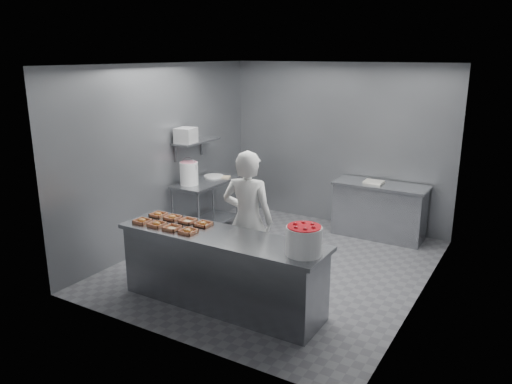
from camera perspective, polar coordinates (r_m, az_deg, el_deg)
floor at (r=7.25m, az=2.24°, el=-8.35°), size 4.50×4.50×0.00m
ceiling at (r=6.62m, az=2.50°, el=14.38°), size 4.50×4.50×0.00m
wall_back at (r=8.81m, az=9.37°, el=5.33°), size 4.00×0.04×2.80m
wall_left at (r=7.92m, az=-10.50°, el=4.13°), size 0.04×4.50×2.80m
wall_right at (r=6.14m, az=19.02°, el=0.20°), size 0.04×4.50×2.80m
service_counter at (r=6.01m, az=-3.94°, el=-8.88°), size 2.60×0.70×0.90m
prep_table at (r=8.35m, az=-5.72°, el=-0.79°), size 0.60×1.20×0.90m
back_counter at (r=8.43m, az=13.90°, el=-2.04°), size 1.50×0.60×0.90m
wall_shelf at (r=8.24m, az=-6.86°, el=5.78°), size 0.35×0.90×0.03m
tray_0 at (r=6.38m, az=-12.87°, el=-3.24°), size 0.19×0.18×0.06m
tray_1 at (r=6.22m, az=-11.26°, el=-3.63°), size 0.19×0.18×0.06m
tray_2 at (r=6.07m, az=-9.54°, el=-4.06°), size 0.19×0.18×0.04m
tray_3 at (r=5.93m, az=-7.78°, el=-4.45°), size 0.19×0.18×0.06m
tray_4 at (r=6.58m, az=-11.11°, el=-2.54°), size 0.19×0.18×0.06m
tray_5 at (r=6.43m, az=-9.50°, el=-2.90°), size 0.19×0.18×0.06m
tray_6 at (r=6.29m, az=-7.80°, el=-3.29°), size 0.19×0.18×0.04m
tray_7 at (r=6.15m, az=-6.06°, el=-3.65°), size 0.19×0.18×0.06m
worker at (r=6.31m, az=-0.95°, el=-3.26°), size 0.73×0.56×1.80m
strawberry_tub at (r=5.24m, az=5.49°, el=-5.42°), size 0.38×0.38×0.31m
glaze_bucket at (r=8.04m, az=-7.67°, el=2.19°), size 0.31×0.29×0.45m
bucket_lid at (r=8.54m, az=-4.86°, el=1.82°), size 0.38×0.38×0.03m
rag at (r=8.49m, az=-3.53°, el=1.74°), size 0.18×0.17×0.02m
appliance at (r=8.02m, az=-8.02°, el=6.43°), size 0.32×0.36×0.24m
paper_stack at (r=8.33m, az=13.32°, el=1.14°), size 0.31×0.23×0.04m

